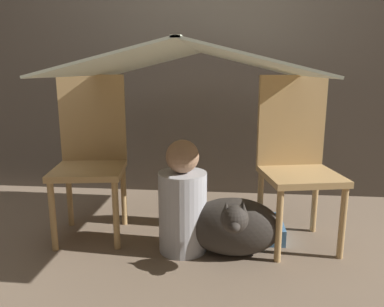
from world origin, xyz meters
The scene contains 8 objects.
ground_plane centered at (0.00, 0.00, 0.00)m, with size 8.80×8.80×0.00m, color #7A6651.
wall_back centered at (0.00, 1.08, 1.25)m, with size 7.00×0.05×2.50m.
chair_left centered at (-0.63, 0.21, 0.52)m, with size 0.46×0.46×0.98m.
chair_right centered at (0.60, 0.21, 0.52)m, with size 0.48×0.48×0.98m.
sheet_canopy centered at (0.00, 0.12, 1.06)m, with size 1.24×1.31×0.16m.
person_front centered at (-0.04, 0.00, 0.28)m, with size 0.27×0.27×0.64m.
dog centered at (0.24, -0.04, 0.17)m, with size 0.52×0.41×0.38m.
floor_cushion centered at (0.36, 0.23, 0.05)m, with size 0.38×0.31×0.10m.
Camera 1 is at (0.20, -1.96, 1.01)m, focal length 35.00 mm.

